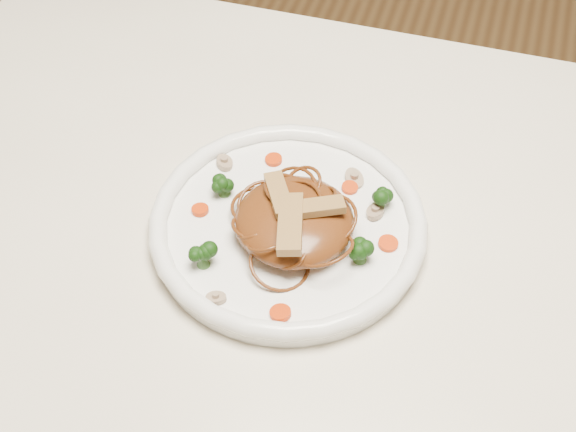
# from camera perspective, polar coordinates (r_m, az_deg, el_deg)

# --- Properties ---
(table) EXTENTS (1.20, 0.80, 0.75)m
(table) POSITION_cam_1_polar(r_m,az_deg,el_deg) (0.97, 4.87, -6.77)
(table) COLOR #F4E8CF
(table) RESTS_ON ground
(plate) EXTENTS (0.34, 0.34, 0.02)m
(plate) POSITION_cam_1_polar(r_m,az_deg,el_deg) (0.90, 0.00, -0.92)
(plate) COLOR white
(plate) RESTS_ON table
(noodle_mound) EXTENTS (0.16, 0.16, 0.04)m
(noodle_mound) POSITION_cam_1_polar(r_m,az_deg,el_deg) (0.87, 0.45, -0.33)
(noodle_mound) COLOR #5F2E12
(noodle_mound) RESTS_ON plate
(chicken_a) EXTENTS (0.06, 0.05, 0.01)m
(chicken_a) POSITION_cam_1_polar(r_m,az_deg,el_deg) (0.85, 1.79, 0.58)
(chicken_a) COLOR #AA8850
(chicken_a) RESTS_ON noodle_mound
(chicken_b) EXTENTS (0.05, 0.06, 0.01)m
(chicken_b) POSITION_cam_1_polar(r_m,az_deg,el_deg) (0.87, -0.62, 1.48)
(chicken_b) COLOR #AA8850
(chicken_b) RESTS_ON noodle_mound
(chicken_c) EXTENTS (0.04, 0.08, 0.01)m
(chicken_c) POSITION_cam_1_polar(r_m,az_deg,el_deg) (0.84, 0.16, -0.54)
(chicken_c) COLOR #AA8850
(chicken_c) RESTS_ON noodle_mound
(broccoli_0) EXTENTS (0.02, 0.02, 0.03)m
(broccoli_0) POSITION_cam_1_polar(r_m,az_deg,el_deg) (0.91, 6.19, 1.31)
(broccoli_0) COLOR #15340A
(broccoli_0) RESTS_ON plate
(broccoli_1) EXTENTS (0.03, 0.03, 0.03)m
(broccoli_1) POSITION_cam_1_polar(r_m,az_deg,el_deg) (0.92, -4.36, 2.08)
(broccoli_1) COLOR #15340A
(broccoli_1) RESTS_ON plate
(broccoli_2) EXTENTS (0.03, 0.03, 0.03)m
(broccoli_2) POSITION_cam_1_polar(r_m,az_deg,el_deg) (0.85, -5.81, -2.59)
(broccoli_2) COLOR #15340A
(broccoli_2) RESTS_ON plate
(broccoli_3) EXTENTS (0.03, 0.03, 0.03)m
(broccoli_3) POSITION_cam_1_polar(r_m,az_deg,el_deg) (0.86, 4.94, -2.34)
(broccoli_3) COLOR #15340A
(broccoli_3) RESTS_ON plate
(carrot_0) EXTENTS (0.02, 0.02, 0.00)m
(carrot_0) POSITION_cam_1_polar(r_m,az_deg,el_deg) (0.93, 4.20, 1.92)
(carrot_0) COLOR red
(carrot_0) RESTS_ON plate
(carrot_1) EXTENTS (0.02, 0.02, 0.00)m
(carrot_1) POSITION_cam_1_polar(r_m,az_deg,el_deg) (0.91, -5.97, 0.43)
(carrot_1) COLOR red
(carrot_1) RESTS_ON plate
(carrot_2) EXTENTS (0.02, 0.02, 0.00)m
(carrot_2) POSITION_cam_1_polar(r_m,az_deg,el_deg) (0.88, 6.79, -1.86)
(carrot_2) COLOR red
(carrot_2) RESTS_ON plate
(carrot_3) EXTENTS (0.02, 0.02, 0.00)m
(carrot_3) POSITION_cam_1_polar(r_m,az_deg,el_deg) (0.96, -0.98, 3.83)
(carrot_3) COLOR red
(carrot_3) RESTS_ON plate
(carrot_4) EXTENTS (0.03, 0.03, 0.00)m
(carrot_4) POSITION_cam_1_polar(r_m,az_deg,el_deg) (0.82, -0.52, -6.57)
(carrot_4) COLOR red
(carrot_4) RESTS_ON plate
(mushroom_0) EXTENTS (0.03, 0.03, 0.01)m
(mushroom_0) POSITION_cam_1_polar(r_m,az_deg,el_deg) (0.84, -4.88, -5.55)
(mushroom_0) COLOR tan
(mushroom_0) RESTS_ON plate
(mushroom_1) EXTENTS (0.03, 0.03, 0.01)m
(mushroom_1) POSITION_cam_1_polar(r_m,az_deg,el_deg) (0.91, 5.91, 0.29)
(mushroom_1) COLOR tan
(mushroom_1) RESTS_ON plate
(mushroom_2) EXTENTS (0.04, 0.04, 0.01)m
(mushroom_2) POSITION_cam_1_polar(r_m,az_deg,el_deg) (0.96, -4.32, 3.62)
(mushroom_2) COLOR tan
(mushroom_2) RESTS_ON plate
(mushroom_3) EXTENTS (0.04, 0.04, 0.01)m
(mushroom_3) POSITION_cam_1_polar(r_m,az_deg,el_deg) (0.94, 4.50, 2.54)
(mushroom_3) COLOR tan
(mushroom_3) RESTS_ON plate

